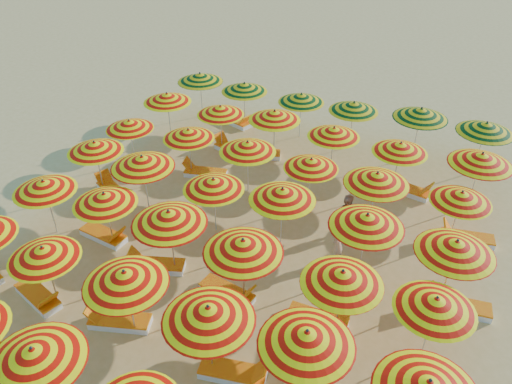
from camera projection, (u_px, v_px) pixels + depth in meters
ground at (250, 238)px, 17.15m from camera, size 120.00×120.00×0.00m
umbrella_2 at (34, 355)px, 10.66m from camera, size 2.39×2.39×2.36m
umbrella_7 at (43, 253)px, 13.71m from camera, size 2.33×2.33×2.12m
umbrella_8 at (125, 278)px, 12.61m from camera, size 2.88×2.88×2.36m
umbrella_9 at (208, 314)px, 11.60m from camera, size 2.74×2.74×2.39m
umbrella_10 at (307, 338)px, 11.03m from camera, size 2.85×2.85×2.38m
umbrella_12 at (44, 186)px, 16.32m from camera, size 2.69×2.69×2.19m
umbrella_13 at (104, 199)px, 15.75m from camera, size 2.53×2.53×2.18m
umbrella_14 at (169, 217)px, 14.61m from camera, size 2.44×2.44×2.41m
umbrella_15 at (243, 246)px, 13.57m from camera, size 2.32×2.32×2.39m
umbrella_16 at (342, 277)px, 12.68m from camera, size 2.82×2.82×2.31m
umbrella_17 at (436, 304)px, 12.10m from camera, size 2.47×2.47×2.17m
umbrella_18 at (95, 147)px, 18.47m from camera, size 2.22×2.22×2.20m
umbrella_19 at (142, 162)px, 17.27m from camera, size 2.98×2.98×2.38m
umbrella_20 at (213, 184)px, 16.44m from camera, size 2.47×2.47×2.18m
umbrella_21 at (282, 194)px, 15.77m from camera, size 2.26×2.26×2.30m
umbrella_22 at (367, 221)px, 14.52m from camera, size 2.76×2.76×2.39m
umbrella_23 at (456, 247)px, 13.61m from camera, size 2.75×2.75×2.34m
umbrella_24 at (129, 125)px, 20.23m from camera, size 2.52×2.52×2.06m
umbrella_25 at (188, 134)px, 19.41m from camera, size 2.05×2.05×2.15m
umbrella_26 at (248, 147)px, 18.38m from camera, size 2.41×2.41×2.25m
umbrella_27 at (311, 164)px, 17.65m from camera, size 2.06×2.06×2.10m
umbrella_28 at (377, 178)px, 16.47m from camera, size 2.34×2.34×2.34m
umbrella_29 at (461, 197)px, 15.95m from camera, size 2.29×2.29×2.10m
umbrella_30 at (167, 98)px, 22.03m from camera, size 2.62×2.62×2.25m
umbrella_31 at (220, 110)px, 21.17m from camera, size 2.39×2.39×2.14m
umbrella_32 at (275, 115)px, 20.48m from camera, size 2.25×2.25×2.29m
umbrella_33 at (334, 132)px, 19.44m from camera, size 2.34×2.34×2.20m
umbrella_34 at (400, 148)px, 18.44m from camera, size 2.74×2.74×2.19m
umbrella_35 at (481, 159)px, 17.43m from camera, size 2.93×2.93×2.38m
umbrella_36 at (200, 78)px, 23.85m from camera, size 2.40×2.40×2.32m
umbrella_37 at (244, 87)px, 22.98m from camera, size 2.65×2.65×2.26m
umbrella_38 at (301, 98)px, 22.13m from camera, size 2.45×2.45×2.19m
umbrella_39 at (354, 107)px, 21.26m from camera, size 2.57×2.57×2.25m
umbrella_40 at (421, 113)px, 20.44m from camera, size 2.76×2.76×2.39m
umbrella_41 at (486, 128)px, 19.47m from camera, size 2.49×2.49×2.35m
lounger_1 at (7, 372)px, 12.55m from camera, size 1.83×1.04×0.69m
lounger_4 at (39, 297)px, 14.68m from camera, size 1.82×1.03×0.69m
lounger_5 at (118, 321)px, 13.92m from camera, size 1.83×1.10×0.69m
lounger_6 at (235, 372)px, 12.54m from camera, size 1.82×0.93×0.69m
lounger_8 at (104, 235)px, 17.03m from camera, size 1.78×0.75×0.69m
lounger_9 at (156, 265)px, 15.80m from camera, size 1.83×1.15×0.69m
lounger_10 at (228, 292)px, 14.82m from camera, size 1.80×0.83×0.69m
lounger_11 at (319, 320)px, 13.96m from camera, size 1.75×0.63×0.69m
lounger_12 at (113, 191)px, 19.26m from camera, size 1.82×1.24×0.69m
lounger_13 at (458, 306)px, 14.38m from camera, size 1.80×0.82×0.69m
lounger_14 at (204, 172)px, 20.35m from camera, size 1.82×1.00×0.69m
lounger_15 at (466, 238)px, 16.91m from camera, size 1.81×0.91×0.69m
lounger_16 at (231, 149)px, 21.94m from camera, size 1.83×1.05×0.69m
lounger_17 at (259, 154)px, 21.59m from camera, size 1.82×1.18×0.69m
lounger_18 at (409, 190)px, 19.30m from camera, size 1.81×0.89×0.69m
lounger_19 at (236, 121)px, 24.20m from camera, size 1.83×1.09×0.69m
beachgoer_b at (346, 214)px, 16.98m from camera, size 0.79×0.63×1.56m
beachgoer_a at (338, 244)px, 15.79m from camera, size 0.37×0.54×1.43m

